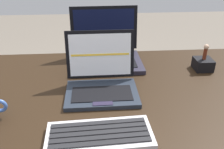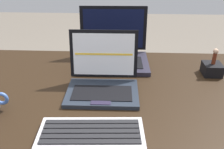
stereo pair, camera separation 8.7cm
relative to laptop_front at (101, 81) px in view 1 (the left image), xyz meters
The scene contains 6 objects.
desk 0.15m from the laptop_front, behind, with size 1.66×0.75×0.73m.
laptop_front is the anchor object (origin of this frame).
laptop_rear 0.27m from the laptop_front, 83.80° to the left, with size 0.34×0.27×0.25m.
external_keyboard 0.27m from the laptop_front, 93.04° to the right, with size 0.32×0.15×0.03m.
figurine_stand 0.49m from the laptop_front, 18.11° to the left, with size 0.08×0.08×0.05m, color black.
figurine 0.49m from the laptop_front, 18.11° to the left, with size 0.02×0.02×0.07m.
Camera 1 is at (0.08, -0.81, 1.24)m, focal length 38.98 mm.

